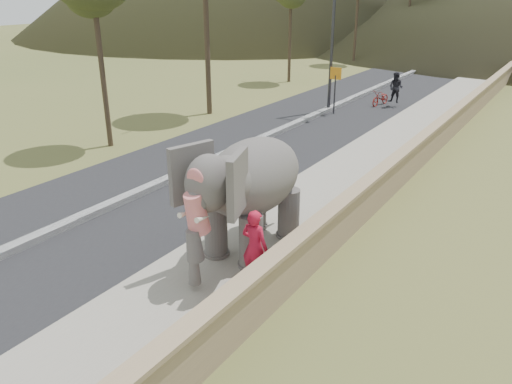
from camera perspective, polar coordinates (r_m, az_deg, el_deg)
ground at (r=11.37m, az=-5.76°, el=-10.59°), size 160.00×160.00×0.00m
road at (r=21.50m, az=0.37°, el=5.76°), size 7.00×120.00×0.03m
median at (r=21.47m, az=0.37°, el=6.00°), size 0.35×120.00×0.22m
walkway at (r=19.37m, az=12.94°, el=3.47°), size 3.00×120.00×0.15m
parapet at (r=18.77m, az=17.77°, el=3.88°), size 0.30×120.00×1.10m
lamppost at (r=26.53m, az=9.51°, el=19.31°), size 1.76×0.36×8.00m
signboard at (r=26.42m, az=9.05°, el=12.26°), size 0.60×0.08×2.40m
elephant_and_man at (r=12.00m, az=-0.28°, el=-0.07°), size 2.29×4.02×2.89m
motorcyclist at (r=28.98m, az=14.89°, el=10.91°), size 1.65×1.70×1.91m
trees at (r=36.38m, az=26.00°, el=16.93°), size 48.13×44.03×9.50m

